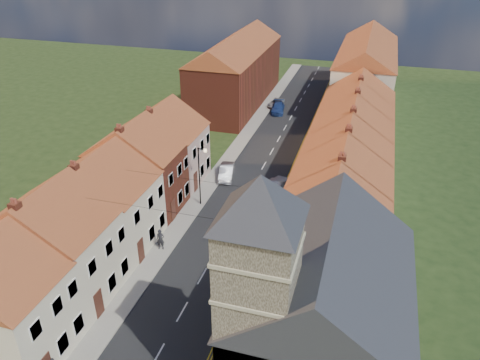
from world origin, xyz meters
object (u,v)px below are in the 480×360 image
at_px(pedestrian_right, 270,234).
at_px(car_mid_b, 277,186).
at_px(lamppost, 200,173).
at_px(pedestrian_left_b, 160,239).
at_px(car_distant, 276,103).
at_px(car_far, 278,108).
at_px(church, 315,301).
at_px(car_mid, 227,172).

bearing_deg(pedestrian_right, car_mid_b, -72.66).
distance_m(lamppost, pedestrian_left_b, 8.19).
bearing_deg(pedestrian_right, car_distant, -69.36).
height_order(car_far, pedestrian_right, pedestrian_right).
xyz_separation_m(pedestrian_right, car_mid_b, (-1.30, 8.87, -0.23)).
relative_size(church, lamppost, 2.53).
bearing_deg(car_far, church, -83.69).
bearing_deg(pedestrian_left_b, car_distant, 73.07).
distance_m(car_far, pedestrian_right, 32.56).
relative_size(car_distant, pedestrian_left_b, 2.10).
bearing_deg(car_mid_b, pedestrian_left_b, 72.32).
distance_m(car_mid, car_distant, 23.86).
bearing_deg(car_mid_b, car_mid, -2.05).
height_order(car_mid, pedestrian_right, pedestrian_right).
xyz_separation_m(lamppost, car_far, (1.53, 27.68, -2.89)).
height_order(car_far, car_mid_b, car_mid_b).
distance_m(car_distant, pedestrian_right, 34.99).
distance_m(church, car_distant, 48.59).
relative_size(car_mid, car_distant, 1.04).
bearing_deg(church, car_far, 104.70).
distance_m(church, pedestrian_left_b, 17.16).
bearing_deg(car_mid, car_far, 76.37).
bearing_deg(car_mid, lamppost, -106.87).
relative_size(church, car_mid, 3.74).
bearing_deg(car_mid_b, lamppost, 47.75).
height_order(lamppost, car_far, lamppost).
distance_m(car_far, car_mid_b, 23.61).
height_order(lamppost, pedestrian_right, lamppost).
xyz_separation_m(car_mid, car_mid_b, (5.91, -1.54, 0.04)).
height_order(church, car_distant, church).
bearing_deg(church, lamppost, 128.30).
bearing_deg(lamppost, car_far, 86.83).
height_order(church, car_mid_b, church).
height_order(car_mid_b, pedestrian_left_b, pedestrian_left_b).
distance_m(car_distant, pedestrian_left_b, 37.80).
bearing_deg(car_mid, pedestrian_right, -66.44).
bearing_deg(pedestrian_right, car_mid, -46.28).
distance_m(car_far, car_distant, 2.44).
height_order(car_distant, car_mid_b, car_mid_b).
bearing_deg(lamppost, car_distant, 88.56).
relative_size(church, car_far, 3.42).
bearing_deg(car_far, car_mid_b, -86.18).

